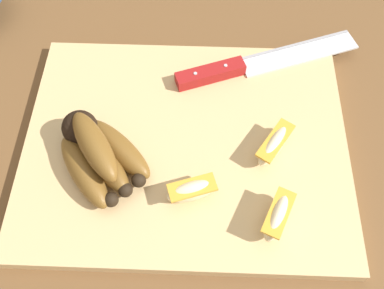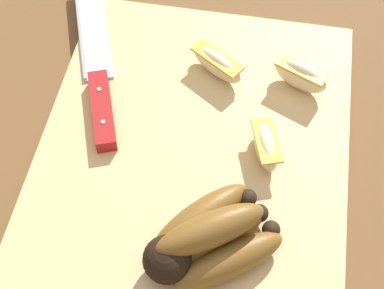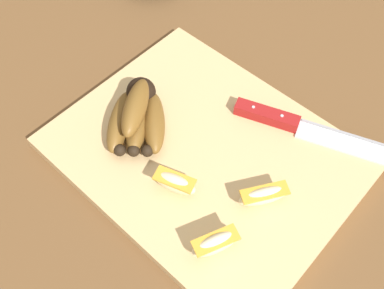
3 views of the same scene
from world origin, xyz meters
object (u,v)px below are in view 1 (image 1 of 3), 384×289
at_px(banana_bunch, 99,153).
at_px(apple_wedge_middle, 193,191).
at_px(apple_wedge_near, 276,144).
at_px(chefs_knife, 243,66).
at_px(apple_wedge_far, 279,216).

height_order(banana_bunch, apple_wedge_middle, banana_bunch).
distance_m(banana_bunch, apple_wedge_near, 0.22).
bearing_deg(apple_wedge_near, chefs_knife, -74.60).
relative_size(chefs_knife, apple_wedge_near, 3.89).
xyz_separation_m(banana_bunch, apple_wedge_middle, (-0.12, 0.04, -0.01)).
height_order(banana_bunch, chefs_knife, banana_bunch).
distance_m(banana_bunch, apple_wedge_middle, 0.13).
bearing_deg(banana_bunch, apple_wedge_far, 161.72).
height_order(chefs_knife, apple_wedge_middle, apple_wedge_middle).
distance_m(apple_wedge_near, apple_wedge_far, 0.10).
distance_m(apple_wedge_middle, apple_wedge_far, 0.10).
xyz_separation_m(banana_bunch, apple_wedge_near, (-0.22, -0.02, -0.01)).
bearing_deg(banana_bunch, apple_wedge_near, -173.55).
xyz_separation_m(chefs_knife, apple_wedge_near, (-0.04, 0.13, 0.01)).
bearing_deg(apple_wedge_middle, apple_wedge_near, -146.54).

